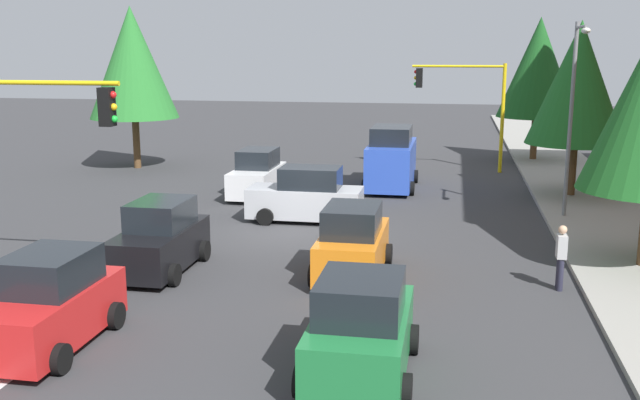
{
  "coord_description": "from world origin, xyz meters",
  "views": [
    {
      "loc": [
        22.64,
        5.12,
        6.08
      ],
      "look_at": [
        -0.11,
        0.89,
        1.2
      ],
      "focal_mm": 40.32,
      "sensor_mm": 36.0,
      "label": 1
    }
  ],
  "objects_px": {
    "traffic_signal_near_right": "(26,138)",
    "street_lamp_curbside": "(574,100)",
    "tree_opposite_side": "(132,63)",
    "tree_roadside_far": "(538,68)",
    "car_green": "(361,330)",
    "tree_roadside_mid": "(578,83)",
    "car_red": "(49,305)",
    "traffic_signal_far_left": "(465,95)",
    "delivery_van_blue": "(391,160)",
    "car_white": "(257,175)",
    "car_black": "(160,239)",
    "car_orange": "(353,244)",
    "pedestrian_crossing": "(561,256)",
    "car_silver": "(306,197)"
  },
  "relations": [
    {
      "from": "traffic_signal_near_right",
      "to": "street_lamp_curbside",
      "type": "height_order",
      "value": "street_lamp_curbside"
    },
    {
      "from": "street_lamp_curbside",
      "to": "tree_opposite_side",
      "type": "xyz_separation_m",
      "value": [
        -8.39,
        -20.2,
        1.04
      ]
    },
    {
      "from": "tree_roadside_far",
      "to": "car_green",
      "type": "bearing_deg",
      "value": -11.97
    },
    {
      "from": "traffic_signal_near_right",
      "to": "tree_roadside_mid",
      "type": "xyz_separation_m",
      "value": [
        -14.0,
        15.65,
        0.9
      ]
    },
    {
      "from": "car_red",
      "to": "tree_roadside_mid",
      "type": "bearing_deg",
      "value": 143.95
    },
    {
      "from": "traffic_signal_far_left",
      "to": "car_red",
      "type": "relative_size",
      "value": 1.45
    },
    {
      "from": "traffic_signal_near_right",
      "to": "car_red",
      "type": "relative_size",
      "value": 1.45
    },
    {
      "from": "traffic_signal_near_right",
      "to": "delivery_van_blue",
      "type": "bearing_deg",
      "value": 151.2
    },
    {
      "from": "car_green",
      "to": "car_white",
      "type": "relative_size",
      "value": 0.95
    },
    {
      "from": "tree_roadside_far",
      "to": "car_white",
      "type": "distance_m",
      "value": 17.74
    },
    {
      "from": "street_lamp_curbside",
      "to": "car_black",
      "type": "bearing_deg",
      "value": -55.86
    },
    {
      "from": "car_orange",
      "to": "pedestrian_crossing",
      "type": "distance_m",
      "value": 5.4
    },
    {
      "from": "traffic_signal_near_right",
      "to": "tree_roadside_far",
      "type": "xyz_separation_m",
      "value": [
        -24.0,
        15.15,
        1.26
      ]
    },
    {
      "from": "street_lamp_curbside",
      "to": "delivery_van_blue",
      "type": "height_order",
      "value": "street_lamp_curbside"
    },
    {
      "from": "car_red",
      "to": "street_lamp_curbside",
      "type": "bearing_deg",
      "value": 137.82
    },
    {
      "from": "car_black",
      "to": "tree_roadside_far",
      "type": "bearing_deg",
      "value": 151.4
    },
    {
      "from": "car_silver",
      "to": "car_orange",
      "type": "xyz_separation_m",
      "value": [
        5.97,
        2.51,
        -0.0
      ]
    },
    {
      "from": "street_lamp_curbside",
      "to": "pedestrian_crossing",
      "type": "height_order",
      "value": "street_lamp_curbside"
    },
    {
      "from": "traffic_signal_far_left",
      "to": "car_orange",
      "type": "xyz_separation_m",
      "value": [
        17.97,
        -3.1,
        -2.93
      ]
    },
    {
      "from": "car_white",
      "to": "tree_opposite_side",
      "type": "bearing_deg",
      "value": -126.47
    },
    {
      "from": "street_lamp_curbside",
      "to": "car_orange",
      "type": "distance_m",
      "value": 10.66
    },
    {
      "from": "tree_roadside_far",
      "to": "car_orange",
      "type": "xyz_separation_m",
      "value": [
        21.97,
        -6.95,
        -4.19
      ]
    },
    {
      "from": "car_orange",
      "to": "car_green",
      "type": "height_order",
      "value": "same"
    },
    {
      "from": "car_red",
      "to": "car_white",
      "type": "xyz_separation_m",
      "value": [
        -15.82,
        0.1,
        -0.0
      ]
    },
    {
      "from": "car_orange",
      "to": "car_green",
      "type": "distance_m",
      "value": 6.14
    },
    {
      "from": "tree_roadside_far",
      "to": "car_black",
      "type": "height_order",
      "value": "tree_roadside_far"
    },
    {
      "from": "delivery_van_blue",
      "to": "car_orange",
      "type": "height_order",
      "value": "delivery_van_blue"
    },
    {
      "from": "tree_roadside_far",
      "to": "car_white",
      "type": "xyz_separation_m",
      "value": [
        12.01,
        -12.37,
        -4.19
      ]
    },
    {
      "from": "tree_roadside_far",
      "to": "delivery_van_blue",
      "type": "relative_size",
      "value": 1.62
    },
    {
      "from": "car_silver",
      "to": "car_orange",
      "type": "relative_size",
      "value": 1.07
    },
    {
      "from": "car_green",
      "to": "car_red",
      "type": "bearing_deg",
      "value": -91.74
    },
    {
      "from": "car_white",
      "to": "traffic_signal_far_left",
      "type": "bearing_deg",
      "value": 133.22
    },
    {
      "from": "tree_opposite_side",
      "to": "car_orange",
      "type": "height_order",
      "value": "tree_opposite_side"
    },
    {
      "from": "tree_roadside_mid",
      "to": "car_silver",
      "type": "distance_m",
      "value": 12.24
    },
    {
      "from": "delivery_van_blue",
      "to": "car_green",
      "type": "xyz_separation_m",
      "value": [
        18.83,
        1.07,
        -0.39
      ]
    },
    {
      "from": "car_silver",
      "to": "car_red",
      "type": "bearing_deg",
      "value": -14.31
    },
    {
      "from": "traffic_signal_far_left",
      "to": "car_silver",
      "type": "relative_size",
      "value": 1.33
    },
    {
      "from": "tree_roadside_far",
      "to": "delivery_van_blue",
      "type": "height_order",
      "value": "tree_roadside_far"
    },
    {
      "from": "traffic_signal_far_left",
      "to": "car_green",
      "type": "relative_size",
      "value": 1.47
    },
    {
      "from": "tree_roadside_mid",
      "to": "street_lamp_curbside",
      "type": "bearing_deg",
      "value": -10.33
    },
    {
      "from": "car_green",
      "to": "street_lamp_curbside",
      "type": "bearing_deg",
      "value": 157.52
    },
    {
      "from": "traffic_signal_far_left",
      "to": "pedestrian_crossing",
      "type": "xyz_separation_m",
      "value": [
        18.17,
        2.3,
        -2.92
      ]
    },
    {
      "from": "car_black",
      "to": "car_red",
      "type": "height_order",
      "value": "same"
    },
    {
      "from": "car_orange",
      "to": "delivery_van_blue",
      "type": "bearing_deg",
      "value": -179.71
    },
    {
      "from": "car_silver",
      "to": "car_orange",
      "type": "bearing_deg",
      "value": 22.82
    },
    {
      "from": "delivery_van_blue",
      "to": "tree_opposite_side",
      "type": "bearing_deg",
      "value": -103.31
    },
    {
      "from": "car_black",
      "to": "car_green",
      "type": "relative_size",
      "value": 1.03
    },
    {
      "from": "traffic_signal_far_left",
      "to": "street_lamp_curbside",
      "type": "distance_m",
      "value": 10.99
    },
    {
      "from": "tree_roadside_mid",
      "to": "car_white",
      "type": "xyz_separation_m",
      "value": [
        2.01,
        -12.87,
        -3.83
      ]
    },
    {
      "from": "tree_opposite_side",
      "to": "pedestrian_crossing",
      "type": "relative_size",
      "value": 4.83
    }
  ]
}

